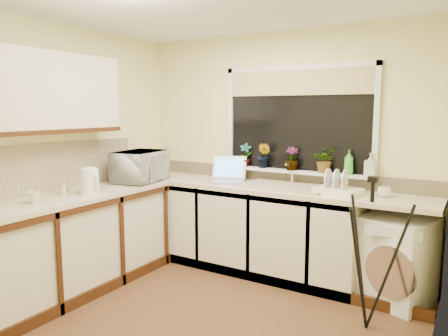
# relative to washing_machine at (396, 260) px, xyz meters

# --- Properties ---
(floor) EXTENTS (3.20, 3.20, 0.00)m
(floor) POSITION_rel_washing_machine_xyz_m (-1.25, -1.18, -0.37)
(floor) COLOR brown
(floor) RESTS_ON ground
(wall_back) EXTENTS (3.20, 0.00, 3.20)m
(wall_back) POSITION_rel_washing_machine_xyz_m (-1.25, 0.32, 0.85)
(wall_back) COLOR #EFEB9F
(wall_back) RESTS_ON ground
(wall_front) EXTENTS (3.20, 0.00, 3.20)m
(wall_front) POSITION_rel_washing_machine_xyz_m (-1.25, -2.68, 0.85)
(wall_front) COLOR #EFEB9F
(wall_front) RESTS_ON ground
(wall_left) EXTENTS (0.00, 3.00, 3.00)m
(wall_left) POSITION_rel_washing_machine_xyz_m (-2.85, -1.18, 0.85)
(wall_left) COLOR #EFEB9F
(wall_left) RESTS_ON ground
(wall_right) EXTENTS (0.00, 3.00, 3.00)m
(wall_right) POSITION_rel_washing_machine_xyz_m (0.35, -1.18, 0.85)
(wall_right) COLOR #EFEB9F
(wall_right) RESTS_ON ground
(base_cabinet_back) EXTENTS (2.55, 0.60, 0.86)m
(base_cabinet_back) POSITION_rel_washing_machine_xyz_m (-1.58, 0.02, 0.06)
(base_cabinet_back) COLOR silver
(base_cabinet_back) RESTS_ON floor
(base_cabinet_left) EXTENTS (0.54, 2.40, 0.86)m
(base_cabinet_left) POSITION_rel_washing_machine_xyz_m (-2.55, -1.48, 0.06)
(base_cabinet_left) COLOR silver
(base_cabinet_left) RESTS_ON floor
(worktop_back) EXTENTS (3.20, 0.60, 0.04)m
(worktop_back) POSITION_rel_washing_machine_xyz_m (-1.25, 0.02, 0.51)
(worktop_back) COLOR beige
(worktop_back) RESTS_ON base_cabinet_back
(worktop_left) EXTENTS (0.60, 2.40, 0.04)m
(worktop_left) POSITION_rel_washing_machine_xyz_m (-2.55, -1.48, 0.51)
(worktop_left) COLOR beige
(worktop_left) RESTS_ON base_cabinet_left
(upper_cabinet) EXTENTS (0.28, 1.90, 0.70)m
(upper_cabinet) POSITION_rel_washing_machine_xyz_m (-2.69, -1.63, 1.43)
(upper_cabinet) COLOR silver
(upper_cabinet) RESTS_ON wall_left
(splashback_left) EXTENTS (0.02, 2.40, 0.45)m
(splashback_left) POSITION_rel_washing_machine_xyz_m (-2.84, -1.48, 0.75)
(splashback_left) COLOR beige
(splashback_left) RESTS_ON wall_left
(splashback_back) EXTENTS (3.20, 0.02, 0.14)m
(splashback_back) POSITION_rel_washing_machine_xyz_m (-1.25, 0.31, 0.60)
(splashback_back) COLOR beige
(splashback_back) RESTS_ON wall_back
(window_glass) EXTENTS (1.50, 0.02, 1.00)m
(window_glass) POSITION_rel_washing_machine_xyz_m (-1.05, 0.31, 1.18)
(window_glass) COLOR black
(window_glass) RESTS_ON wall_back
(window_blind) EXTENTS (1.50, 0.02, 0.25)m
(window_blind) POSITION_rel_washing_machine_xyz_m (-1.05, 0.28, 1.55)
(window_blind) COLOR tan
(window_blind) RESTS_ON wall_back
(windowsill) EXTENTS (1.60, 0.14, 0.03)m
(windowsill) POSITION_rel_washing_machine_xyz_m (-1.05, 0.25, 0.66)
(windowsill) COLOR white
(windowsill) RESTS_ON wall_back
(sink) EXTENTS (0.82, 0.46, 0.03)m
(sink) POSITION_rel_washing_machine_xyz_m (-1.05, 0.02, 0.54)
(sink) COLOR tan
(sink) RESTS_ON worktop_back
(faucet) EXTENTS (0.03, 0.03, 0.24)m
(faucet) POSITION_rel_washing_machine_xyz_m (-1.05, 0.20, 0.65)
(faucet) COLOR silver
(faucet) RESTS_ON worktop_back
(washing_machine) EXTENTS (0.67, 0.66, 0.75)m
(washing_machine) POSITION_rel_washing_machine_xyz_m (0.00, 0.00, 0.00)
(washing_machine) COLOR white
(washing_machine) RESTS_ON floor
(laptop) EXTENTS (0.46, 0.46, 0.26)m
(laptop) POSITION_rel_washing_machine_xyz_m (-1.73, 0.06, 0.59)
(laptop) COLOR #A1A1A9
(laptop) RESTS_ON worktop_back
(kettle) EXTENTS (0.17, 0.17, 0.22)m
(kettle) POSITION_rel_washing_machine_xyz_m (-2.45, -1.18, 0.64)
(kettle) COLOR white
(kettle) RESTS_ON worktop_left
(dish_rack) EXTENTS (0.43, 0.35, 0.06)m
(dish_rack) POSITION_rel_washing_machine_xyz_m (-0.52, -0.03, 0.55)
(dish_rack) COLOR white
(dish_rack) RESTS_ON worktop_back
(tripod) EXTENTS (0.70, 0.70, 1.17)m
(tripod) POSITION_rel_washing_machine_xyz_m (-0.10, -0.60, 0.21)
(tripod) COLOR black
(tripod) RESTS_ON floor
(steel_jar) EXTENTS (0.08, 0.08, 0.11)m
(steel_jar) POSITION_rel_washing_machine_xyz_m (-2.65, -1.30, 0.58)
(steel_jar) COLOR white
(steel_jar) RESTS_ON worktop_left
(microwave) EXTENTS (0.50, 0.65, 0.32)m
(microwave) POSITION_rel_washing_machine_xyz_m (-2.51, -0.43, 0.69)
(microwave) COLOR silver
(microwave) RESTS_ON worktop_left
(plant_a) EXTENTS (0.16, 0.13, 0.25)m
(plant_a) POSITION_rel_washing_machine_xyz_m (-1.61, 0.25, 0.80)
(plant_a) COLOR #999999
(plant_a) RESTS_ON windowsill
(plant_b) EXTENTS (0.17, 0.16, 0.26)m
(plant_b) POSITION_rel_washing_machine_xyz_m (-1.38, 0.22, 0.81)
(plant_b) COLOR #999999
(plant_b) RESTS_ON windowsill
(plant_c) EXTENTS (0.17, 0.17, 0.24)m
(plant_c) POSITION_rel_washing_machine_xyz_m (-1.07, 0.22, 0.80)
(plant_c) COLOR #999999
(plant_c) RESTS_ON windowsill
(plant_d) EXTENTS (0.26, 0.23, 0.24)m
(plant_d) POSITION_rel_washing_machine_xyz_m (-0.73, 0.23, 0.80)
(plant_d) COLOR #999999
(plant_d) RESTS_ON windowsill
(soap_bottle_green) EXTENTS (0.10, 0.10, 0.23)m
(soap_bottle_green) POSITION_rel_washing_machine_xyz_m (-0.50, 0.23, 0.79)
(soap_bottle_green) COLOR green
(soap_bottle_green) RESTS_ON windowsill
(soap_bottle_clear) EXTENTS (0.10, 0.10, 0.21)m
(soap_bottle_clear) POSITION_rel_washing_machine_xyz_m (-0.30, 0.24, 0.78)
(soap_bottle_clear) COLOR #999999
(soap_bottle_clear) RESTS_ON windowsill
(cup_back) EXTENTS (0.13, 0.13, 0.09)m
(cup_back) POSITION_rel_washing_machine_xyz_m (-0.14, 0.06, 0.57)
(cup_back) COLOR white
(cup_back) RESTS_ON worktop_back
(cup_left) EXTENTS (0.12, 0.12, 0.10)m
(cup_left) POSITION_rel_washing_machine_xyz_m (-2.53, -1.69, 0.58)
(cup_left) COLOR beige
(cup_left) RESTS_ON worktop_left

